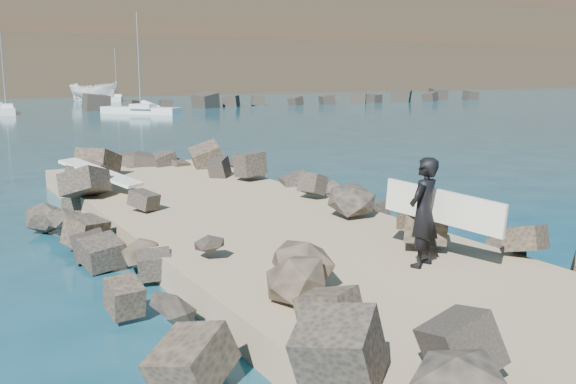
% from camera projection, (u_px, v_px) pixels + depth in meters
% --- Properties ---
extents(ground, '(800.00, 800.00, 0.00)m').
position_uv_depth(ground, '(266.00, 249.00, 14.85)').
color(ground, '#0F384C').
rests_on(ground, ground).
extents(jetty, '(6.00, 26.00, 0.60)m').
position_uv_depth(jetty, '(312.00, 258.00, 13.09)').
color(jetty, '#8C7759').
rests_on(jetty, ground).
extents(riprap_left, '(2.60, 22.00, 1.00)m').
position_uv_depth(riprap_left, '(168.00, 263.00, 12.05)').
color(riprap_left, black).
rests_on(riprap_left, ground).
extents(riprap_right, '(2.60, 22.00, 1.00)m').
position_uv_depth(riprap_right, '(407.00, 226.00, 14.90)').
color(riprap_right, black).
rests_on(riprap_right, ground).
extents(breakwater_secondary, '(52.00, 4.00, 1.20)m').
position_uv_depth(breakwater_secondary, '(308.00, 99.00, 78.72)').
color(breakwater_secondary, black).
rests_on(breakwater_secondary, ground).
extents(surfboard_resting, '(2.00, 2.61, 0.09)m').
position_uv_depth(surfboard_resting, '(101.00, 177.00, 18.50)').
color(surfboard_resting, white).
rests_on(surfboard_resting, riprap_left).
extents(boat_imported, '(6.84, 5.85, 2.55)m').
position_uv_depth(boat_imported, '(94.00, 92.00, 85.74)').
color(boat_imported, white).
rests_on(boat_imported, ground).
extents(surfer_with_board, '(1.24, 2.37, 1.97)m').
position_uv_depth(surfer_with_board, '(426.00, 212.00, 11.37)').
color(surfer_with_board, black).
rests_on(surfer_with_board, jetty).
extents(sailboat_d, '(3.00, 5.93, 7.15)m').
position_uv_depth(sailboat_d, '(117.00, 98.00, 87.05)').
color(sailboat_d, silver).
rests_on(sailboat_d, ground).
extents(sailboat_c, '(6.41, 7.34, 9.56)m').
position_uv_depth(sailboat_c, '(141.00, 110.00, 61.19)').
color(sailboat_c, silver).
rests_on(sailboat_c, ground).
extents(sailboat_f, '(1.92, 5.59, 6.78)m').
position_uv_depth(sailboat_f, '(195.00, 92.00, 115.63)').
color(sailboat_f, silver).
rests_on(sailboat_f, ground).
extents(sailboat_b, '(2.00, 6.54, 7.83)m').
position_uv_depth(sailboat_b, '(6.00, 110.00, 61.46)').
color(sailboat_b, silver).
rests_on(sailboat_b, ground).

